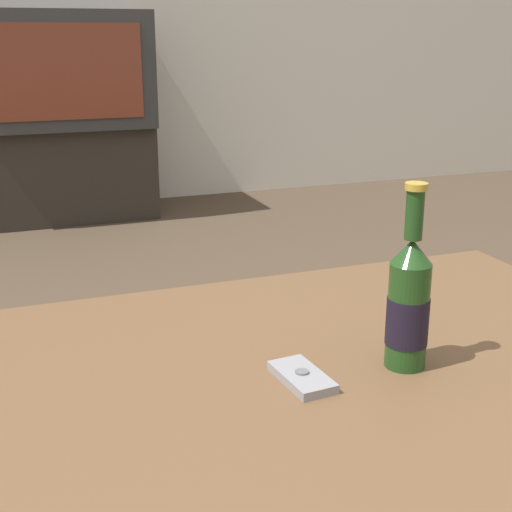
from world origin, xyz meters
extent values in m
cube|color=brown|center=(0.00, 0.00, 0.39)|extent=(1.33, 0.83, 0.04)
cylinder|color=brown|center=(0.60, 0.35, 0.19)|extent=(0.07, 0.07, 0.37)
cube|color=#28231E|center=(0.00, 2.74, 0.23)|extent=(0.81, 0.41, 0.46)
cube|color=#2D2D2D|center=(0.00, 2.74, 0.73)|extent=(0.80, 0.52, 0.54)
cube|color=maroon|center=(0.00, 2.48, 0.73)|extent=(0.66, 0.01, 0.42)
cylinder|color=#1E4219|center=(0.18, -0.05, 0.49)|extent=(0.06, 0.06, 0.16)
cylinder|color=black|center=(0.18, -0.05, 0.49)|extent=(0.06, 0.06, 0.07)
cone|color=#1E4219|center=(0.18, -0.05, 0.59)|extent=(0.06, 0.06, 0.04)
cylinder|color=#1E4219|center=(0.18, -0.05, 0.65)|extent=(0.03, 0.03, 0.07)
cylinder|color=#B79333|center=(0.18, -0.05, 0.69)|extent=(0.03, 0.03, 0.01)
cube|color=gray|center=(0.02, -0.04, 0.42)|extent=(0.07, 0.12, 0.01)
cylinder|color=slate|center=(0.02, -0.04, 0.43)|extent=(0.02, 0.02, 0.00)
camera|label=1|loc=(-0.37, -0.88, 0.90)|focal=50.00mm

